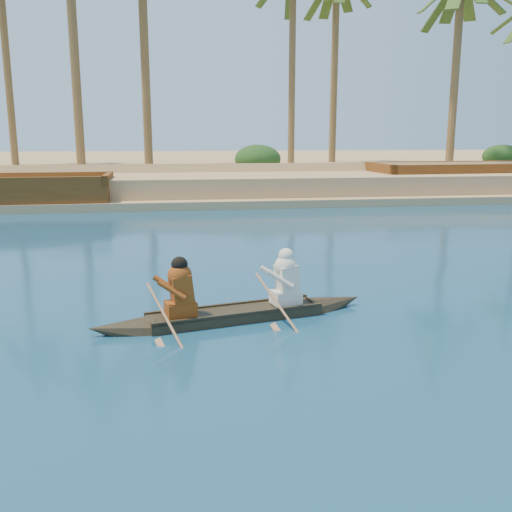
{
  "coord_description": "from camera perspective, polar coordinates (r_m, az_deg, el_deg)",
  "views": [
    {
      "loc": [
        -3.64,
        -3.45,
        3.29
      ],
      "look_at": [
        -1.85,
        8.08,
        0.81
      ],
      "focal_mm": 40.0,
      "sensor_mm": 36.0,
      "label": 1
    }
  ],
  "objects": [
    {
      "name": "shrub_cluster",
      "position": [
        35.2,
        -2.88,
        8.55
      ],
      "size": [
        100.0,
        6.0,
        2.4
      ],
      "primitive_type": null,
      "color": "#183714",
      "rests_on": "ground"
    },
    {
      "name": "canoe",
      "position": [
        10.37,
        -2.11,
        -4.91
      ],
      "size": [
        5.23,
        1.83,
        1.43
      ],
      "rotation": [
        0.0,
        0.0,
        0.22
      ],
      "color": "#312A1B",
      "rests_on": "ground"
    },
    {
      "name": "barge_right",
      "position": [
        35.28,
        21.4,
        7.01
      ],
      "size": [
        12.78,
        4.73,
        2.1
      ],
      "rotation": [
        0.0,
        0.0,
        0.04
      ],
      "color": "brown",
      "rests_on": "ground"
    },
    {
      "name": "sandy_embankment",
      "position": [
        50.54,
        -4.71,
        8.8
      ],
      "size": [
        150.0,
        51.0,
        1.5
      ],
      "color": "tan",
      "rests_on": "ground"
    },
    {
      "name": "palm_grove",
      "position": [
        38.91,
        -3.55,
        18.9
      ],
      "size": [
        110.0,
        14.0,
        16.0
      ],
      "primitive_type": null,
      "color": "#304B1A",
      "rests_on": "ground"
    }
  ]
}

